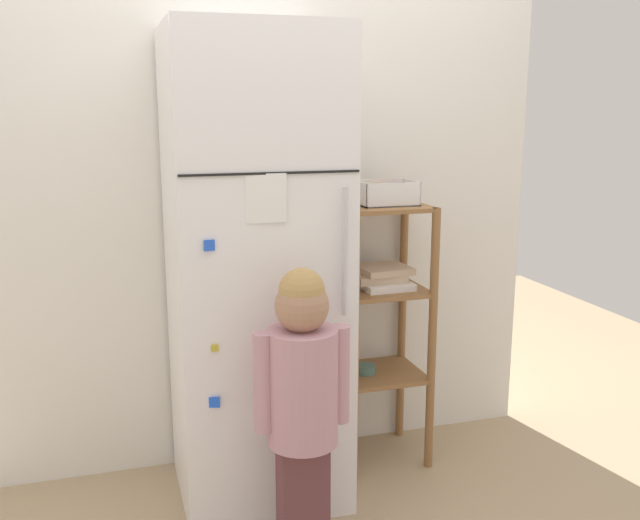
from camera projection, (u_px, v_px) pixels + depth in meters
ground_plane at (288, 486)px, 2.94m from camera, size 6.00×6.00×0.00m
kitchen_wall_back at (265, 196)px, 3.02m from camera, size 2.47×0.03×2.32m
refrigerator at (255, 272)px, 2.74m from camera, size 0.63×0.63×1.82m
child_standing at (302, 386)px, 2.38m from camera, size 0.33×0.24×1.03m
pantry_shelf_unit at (380, 305)px, 3.06m from camera, size 0.38×0.35×1.13m
fruit_bin at (388, 195)px, 2.96m from camera, size 0.24×0.18×0.10m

